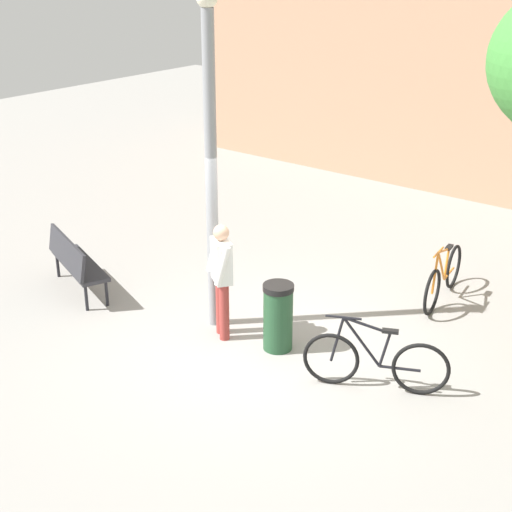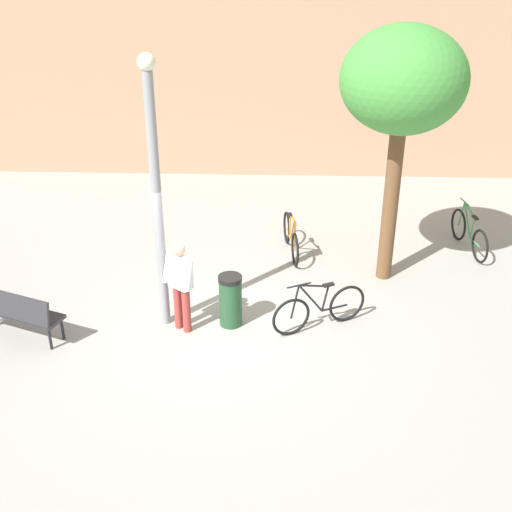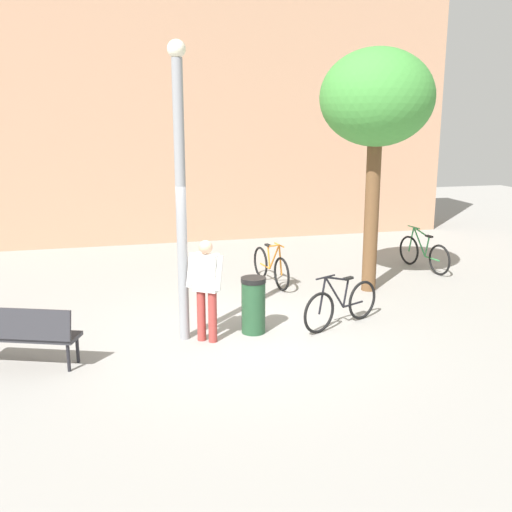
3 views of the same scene
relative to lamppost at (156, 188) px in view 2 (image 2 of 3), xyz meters
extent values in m
plane|color=gray|center=(1.00, -0.06, -2.56)|extent=(36.00, 36.00, 0.00)
cube|color=tan|center=(1.00, 8.62, 1.17)|extent=(16.08, 2.00, 7.46)
cylinder|color=gray|center=(0.00, 0.00, -0.35)|extent=(0.17, 0.17, 4.41)
sphere|color=#F2EACC|center=(0.00, 0.00, 1.97)|extent=(0.28, 0.28, 0.28)
cylinder|color=#9E3833|center=(0.42, -0.27, -2.13)|extent=(0.14, 0.14, 0.85)
cylinder|color=#9E3833|center=(0.26, -0.15, -2.13)|extent=(0.14, 0.14, 0.85)
cube|color=white|center=(0.34, -0.21, -1.41)|extent=(0.45, 0.41, 0.60)
sphere|color=tan|center=(0.34, -0.21, -1.00)|extent=(0.22, 0.22, 0.22)
cylinder|color=white|center=(0.52, -0.39, -1.38)|extent=(0.21, 0.24, 0.55)
cylinder|color=white|center=(0.11, -0.11, -1.38)|extent=(0.21, 0.24, 0.55)
cube|color=#2D2D33|center=(-2.40, -0.49, -2.11)|extent=(1.65, 0.98, 0.06)
cube|color=#2D2D33|center=(-2.46, -0.67, -1.86)|extent=(1.54, 0.69, 0.44)
cylinder|color=black|center=(-1.67, -0.60, -2.35)|extent=(0.05, 0.05, 0.42)
cylinder|color=black|center=(-1.78, -0.89, -2.35)|extent=(0.05, 0.05, 0.42)
cylinder|color=brown|center=(4.11, 1.83, -0.99)|extent=(0.29, 0.29, 3.13)
ellipsoid|color=#418E3A|center=(4.11, 1.83, 1.36)|extent=(2.24, 2.24, 1.90)
torus|color=black|center=(2.22, -0.31, -2.20)|extent=(0.66, 0.35, 0.71)
torus|color=black|center=(3.21, 0.16, -2.20)|extent=(0.66, 0.35, 0.71)
cylinder|color=black|center=(2.55, -0.15, -1.92)|extent=(0.47, 0.25, 0.64)
cylinder|color=black|center=(2.60, -0.13, -1.68)|extent=(0.54, 0.28, 0.18)
cylinder|color=black|center=(2.81, -0.03, -1.99)|extent=(0.14, 0.09, 0.48)
cylinder|color=black|center=(2.99, 0.06, -2.23)|extent=(0.47, 0.25, 0.04)
cylinder|color=black|center=(2.28, -0.28, -1.92)|extent=(0.16, 0.10, 0.63)
cube|color=black|center=(2.85, -0.01, -1.73)|extent=(0.21, 0.16, 0.04)
cylinder|color=black|center=(2.34, -0.26, -1.61)|extent=(0.41, 0.22, 0.03)
torus|color=black|center=(6.00, 3.63, -2.20)|extent=(0.17, 0.71, 0.71)
torus|color=black|center=(6.19, 2.55, -2.20)|extent=(0.17, 0.71, 0.71)
cylinder|color=#338447|center=(6.06, 3.27, -1.92)|extent=(0.12, 0.50, 0.64)
cylinder|color=#338447|center=(6.07, 3.23, -1.68)|extent=(0.13, 0.58, 0.18)
cylinder|color=#338447|center=(6.11, 2.99, -1.99)|extent=(0.06, 0.14, 0.48)
cylinder|color=#338447|center=(6.14, 2.80, -2.23)|extent=(0.12, 0.50, 0.04)
cylinder|color=#338447|center=(6.01, 3.57, -1.92)|extent=(0.06, 0.17, 0.63)
cube|color=black|center=(6.12, 2.94, -1.73)|extent=(0.11, 0.21, 0.04)
cylinder|color=#338447|center=(6.02, 3.51, -1.61)|extent=(0.10, 0.44, 0.03)
torus|color=black|center=(2.33, 2.24, -2.20)|extent=(0.16, 0.71, 0.71)
torus|color=black|center=(2.16, 3.33, -2.20)|extent=(0.16, 0.71, 0.71)
cylinder|color=orange|center=(2.28, 2.60, -1.92)|extent=(0.11, 0.50, 0.64)
cylinder|color=orange|center=(2.27, 2.65, -1.68)|extent=(0.12, 0.58, 0.18)
cylinder|color=orange|center=(2.23, 2.88, -1.99)|extent=(0.06, 0.14, 0.48)
cylinder|color=orange|center=(2.20, 3.08, -2.23)|extent=(0.11, 0.50, 0.04)
cylinder|color=orange|center=(2.32, 2.30, -1.92)|extent=(0.06, 0.17, 0.63)
cube|color=black|center=(2.23, 2.93, -1.73)|extent=(0.11, 0.21, 0.04)
cylinder|color=orange|center=(2.31, 2.37, -1.61)|extent=(0.10, 0.44, 0.03)
cylinder|color=#234C2D|center=(1.16, -0.01, -2.12)|extent=(0.40, 0.40, 0.88)
cylinder|color=black|center=(1.16, -0.01, -1.64)|extent=(0.42, 0.42, 0.08)
camera|label=1|loc=(6.60, -7.31, 2.64)|focal=53.12mm
camera|label=2|loc=(1.97, -9.59, 3.78)|focal=45.14mm
camera|label=3|loc=(-1.16, -9.28, 1.02)|focal=42.04mm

